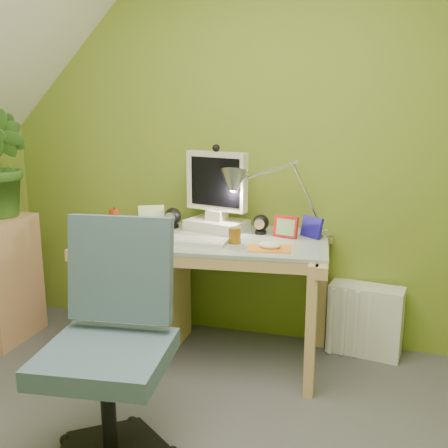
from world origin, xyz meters
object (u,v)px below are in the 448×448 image
(side_ledge, at_px, (2,280))
(potted_plant, at_px, (1,164))
(desk_lamp, at_px, (294,181))
(desk, at_px, (208,297))
(monitor, at_px, (217,188))
(radiator, at_px, (365,320))
(task_chair, at_px, (105,353))

(side_ledge, xyz_separation_m, potted_plant, (0.04, 0.05, 0.71))
(desk_lamp, distance_m, side_ledge, 1.88)
(desk, relative_size, side_ledge, 1.73)
(desk, relative_size, monitor, 2.64)
(desk_lamp, relative_size, potted_plant, 0.96)
(desk, xyz_separation_m, side_ledge, (-1.29, -0.14, 0.03))
(monitor, bearing_deg, radiator, 20.05)
(desk_lamp, bearing_deg, potted_plant, -168.78)
(monitor, height_order, desk_lamp, desk_lamp)
(desk, xyz_separation_m, monitor, (-0.00, 0.18, 0.61))
(task_chair, bearing_deg, desk, 78.64)
(monitor, xyz_separation_m, desk_lamp, (0.45, 0.00, 0.06))
(desk_lamp, distance_m, radiator, 0.92)
(monitor, xyz_separation_m, potted_plant, (-1.25, -0.27, 0.13))
(monitor, bearing_deg, task_chair, -79.98)
(monitor, relative_size, desk_lamp, 0.82)
(potted_plant, height_order, radiator, potted_plant)
(potted_plant, bearing_deg, desk, 4.28)
(radiator, bearing_deg, side_ledge, -160.40)
(task_chair, bearing_deg, side_ledge, 137.14)
(radiator, bearing_deg, desk_lamp, -159.34)
(task_chair, distance_m, radiator, 1.64)
(potted_plant, bearing_deg, desk_lamp, 9.14)
(desk, distance_m, monitor, 0.63)
(desk, xyz_separation_m, radiator, (0.88, 0.27, -0.15))
(desk_lamp, xyz_separation_m, side_ledge, (-1.74, -0.32, -0.64))
(potted_plant, bearing_deg, side_ledge, -127.05)
(monitor, height_order, potted_plant, potted_plant)
(desk, bearing_deg, monitor, 84.20)
(side_ledge, bearing_deg, desk_lamp, 10.55)
(desk, height_order, monitor, monitor)
(desk, bearing_deg, side_ledge, -179.44)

